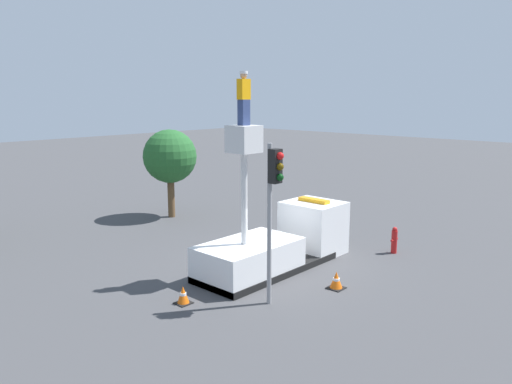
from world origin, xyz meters
TOP-DOWN VIEW (x-y plane):
  - ground_plane at (0.00, 0.00)m, footprint 120.00×120.00m
  - bucket_truck at (0.63, 0.00)m, footprint 6.65×2.24m
  - worker at (-1.19, 0.00)m, footprint 0.40×0.26m
  - traffic_light_pole at (-2.22, -2.18)m, footprint 0.34×0.57m
  - fire_hydrant at (4.97, -2.48)m, footprint 0.48×0.24m
  - traffic_cone_rear at (-4.01, -0.10)m, footprint 0.47×0.47m
  - traffic_cone_curbside at (0.20, -2.88)m, footprint 0.53×0.53m
  - tree_right_bg at (2.72, 9.09)m, footprint 2.76×2.76m

SIDE VIEW (x-z plane):
  - ground_plane at x=0.00m, z-range 0.00..0.00m
  - traffic_cone_rear at x=-4.01m, z-range -0.02..0.54m
  - traffic_cone_curbside at x=0.20m, z-range -0.02..0.56m
  - fire_hydrant at x=4.97m, z-range -0.01..1.08m
  - bucket_truck at x=0.63m, z-range -1.78..3.54m
  - tree_right_bg at x=2.72m, z-range 0.89..5.48m
  - traffic_light_pole at x=-2.22m, z-range 1.03..5.96m
  - worker at x=-1.19m, z-range 5.32..7.07m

